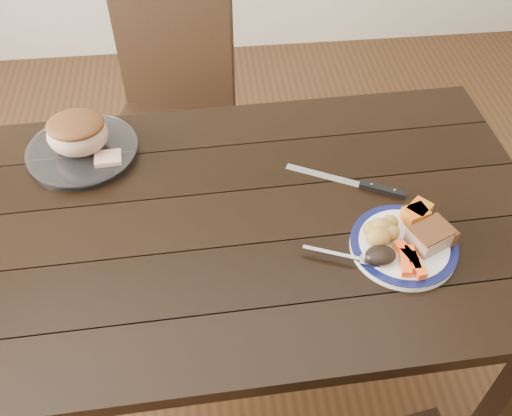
{
  "coord_description": "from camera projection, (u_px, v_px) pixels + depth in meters",
  "views": [
    {
      "loc": [
        -0.02,
        -0.94,
        1.8
      ],
      "look_at": [
        0.08,
        -0.02,
        0.8
      ],
      "focal_mm": 40.0,
      "sensor_mm": 36.0,
      "label": 1
    }
  ],
  "objects": [
    {
      "name": "carving_knife",
      "position": [
        367.0,
        186.0,
        1.47
      ],
      "size": [
        0.29,
        0.16,
        0.01
      ],
      "rotation": [
        0.0,
        0.0,
        -0.47
      ],
      "color": "silver",
      "rests_on": "dining_table"
    },
    {
      "name": "dining_table",
      "position": [
        224.0,
        242.0,
        1.47
      ],
      "size": [
        1.63,
        0.95,
        0.75
      ],
      "rotation": [
        0.0,
        0.0,
        0.03
      ],
      "color": "black",
      "rests_on": "ground"
    },
    {
      "name": "cut_slice",
      "position": [
        108.0,
        159.0,
        1.52
      ],
      "size": [
        0.07,
        0.06,
        0.02
      ],
      "primitive_type": "cube",
      "rotation": [
        0.0,
        0.0,
        0.07
      ],
      "color": "tan",
      "rests_on": "serving_platter"
    },
    {
      "name": "carrot_batons",
      "position": [
        410.0,
        260.0,
        1.28
      ],
      "size": [
        0.05,
        0.11,
        0.02
      ],
      "color": "#FF5415",
      "rests_on": "dinner_plate"
    },
    {
      "name": "pumpkin_wedges",
      "position": [
        417.0,
        213.0,
        1.36
      ],
      "size": [
        0.08,
        0.08,
        0.04
      ],
      "color": "orange",
      "rests_on": "dinner_plate"
    },
    {
      "name": "fork",
      "position": [
        347.0,
        257.0,
        1.3
      ],
      "size": [
        0.17,
        0.08,
        0.0
      ],
      "rotation": [
        0.0,
        0.0,
        -0.38
      ],
      "color": "silver",
      "rests_on": "dinner_plate"
    },
    {
      "name": "dinner_plate",
      "position": [
        403.0,
        246.0,
        1.34
      ],
      "size": [
        0.25,
        0.25,
        0.02
      ],
      "primitive_type": "cylinder",
      "color": "white",
      "rests_on": "dining_table"
    },
    {
      "name": "pork_slice",
      "position": [
        430.0,
        237.0,
        1.31
      ],
      "size": [
        0.11,
        0.1,
        0.04
      ],
      "primitive_type": "cube",
      "rotation": [
        0.0,
        0.0,
        0.42
      ],
      "color": "#A67E65",
      "rests_on": "dinner_plate"
    },
    {
      "name": "roasted_potatoes",
      "position": [
        381.0,
        231.0,
        1.32
      ],
      "size": [
        0.09,
        0.09,
        0.05
      ],
      "color": "gold",
      "rests_on": "dinner_plate"
    },
    {
      "name": "dark_mushroom",
      "position": [
        381.0,
        255.0,
        1.28
      ],
      "size": [
        0.07,
        0.05,
        0.03
      ],
      "primitive_type": "ellipsoid",
      "color": "black",
      "rests_on": "dinner_plate"
    },
    {
      "name": "chair_far",
      "position": [
        171.0,
        113.0,
        2.06
      ],
      "size": [
        0.53,
        0.54,
        0.93
      ],
      "rotation": [
        0.0,
        0.0,
        2.83
      ],
      "color": "black",
      "rests_on": "ground"
    },
    {
      "name": "roast_joint",
      "position": [
        78.0,
        134.0,
        1.52
      ],
      "size": [
        0.16,
        0.14,
        0.11
      ],
      "primitive_type": "ellipsoid",
      "color": "tan",
      "rests_on": "serving_platter"
    },
    {
      "name": "serving_platter",
      "position": [
        83.0,
        152.0,
        1.56
      ],
      "size": [
        0.29,
        0.29,
        0.02
      ],
      "primitive_type": "cylinder",
      "color": "white",
      "rests_on": "dining_table"
    },
    {
      "name": "plate_rim",
      "position": [
        404.0,
        244.0,
        1.33
      ],
      "size": [
        0.25,
        0.25,
        0.02
      ],
      "primitive_type": "torus",
      "color": "#0C1140",
      "rests_on": "dinner_plate"
    },
    {
      "name": "ground",
      "position": [
        232.0,
        364.0,
        1.96
      ],
      "size": [
        4.0,
        4.0,
        0.0
      ],
      "primitive_type": "plane",
      "color": "#472B16",
      "rests_on": "ground"
    }
  ]
}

